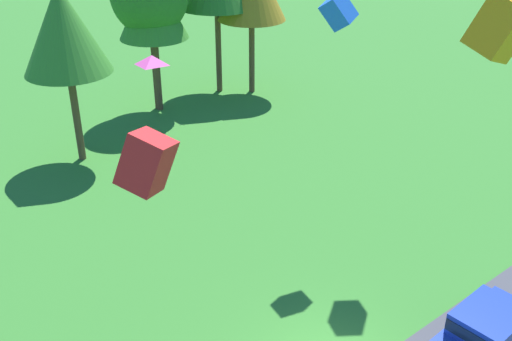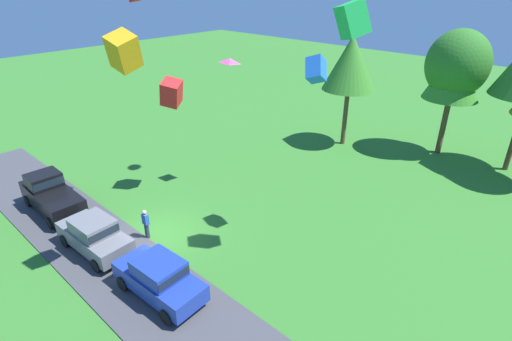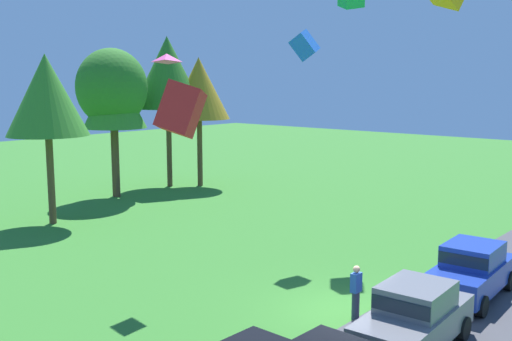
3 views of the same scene
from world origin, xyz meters
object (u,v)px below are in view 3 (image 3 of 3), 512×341
object	(u,v)px
car_sedan_mid_row	(414,315)
car_sedan_by_flagpole	(471,269)
tree_lone_near	(114,97)
person_watching_sky	(356,292)
tree_far_right	(168,73)
tree_right_of_center	(112,88)
tree_far_left	(199,89)
kite_box_mid_center	(304,45)
kite_diamond_over_trees	(167,58)
kite_box_low_drifter	(181,110)
tree_left_of_center	(47,96)

from	to	relation	value
car_sedan_mid_row	car_sedan_by_flagpole	size ratio (longest dim) A/B	1.00
car_sedan_by_flagpole	tree_lone_near	size ratio (longest dim) A/B	0.54
person_watching_sky	tree_far_right	bearing A→B (deg)	61.90
car_sedan_by_flagpole	tree_right_of_center	size ratio (longest dim) A/B	0.48
car_sedan_by_flagpole	tree_far_left	size ratio (longest dim) A/B	0.51
car_sedan_by_flagpole	kite_box_mid_center	distance (m)	11.47
person_watching_sky	tree_lone_near	world-z (taller)	tree_lone_near
car_sedan_by_flagpole	kite_diamond_over_trees	size ratio (longest dim) A/B	4.62
tree_lone_near	kite_diamond_over_trees	world-z (taller)	kite_diamond_over_trees
tree_far_left	tree_right_of_center	bearing A→B (deg)	168.70
tree_right_of_center	kite_box_mid_center	xyz separation A→B (m)	(-1.37, -15.69, 1.96)
car_sedan_mid_row	person_watching_sky	bearing A→B (deg)	68.86
tree_far_right	kite_box_low_drifter	world-z (taller)	tree_far_right
tree_far_left	kite_box_low_drifter	size ratio (longest dim) A/B	6.10
tree_left_of_center	tree_lone_near	world-z (taller)	tree_left_of_center
person_watching_sky	kite_diamond_over_trees	bearing A→B (deg)	97.77
car_sedan_mid_row	tree_far_left	xyz separation A→B (m)	(14.30, 23.10, 5.68)
tree_left_of_center	tree_lone_near	xyz separation A→B (m)	(6.51, 3.36, -0.26)
kite_box_low_drifter	tree_right_of_center	bearing A→B (deg)	59.91
person_watching_sky	kite_diamond_over_trees	distance (m)	10.38
tree_left_of_center	car_sedan_mid_row	bearing A→B (deg)	-94.24
tree_far_right	person_watching_sky	bearing A→B (deg)	-118.10
car_sedan_mid_row	tree_right_of_center	world-z (taller)	tree_right_of_center
kite_diamond_over_trees	kite_box_low_drifter	bearing A→B (deg)	-124.59
tree_left_of_center	tree_far_right	bearing A→B (deg)	18.46
tree_far_left	kite_diamond_over_trees	world-z (taller)	tree_far_left
kite_box_low_drifter	kite_box_mid_center	world-z (taller)	kite_box_mid_center
car_sedan_mid_row	car_sedan_by_flagpole	world-z (taller)	same
tree_far_right	car_sedan_mid_row	bearing A→B (deg)	-117.46
car_sedan_mid_row	tree_far_right	size ratio (longest dim) A/B	0.44
tree_lone_near	tree_far_left	bearing A→B (deg)	-9.45
kite_box_low_drifter	kite_diamond_over_trees	bearing A→B (deg)	55.41
kite_box_mid_center	kite_diamond_over_trees	world-z (taller)	kite_box_mid_center
kite_diamond_over_trees	kite_box_mid_center	bearing A→B (deg)	-9.24
tree_right_of_center	car_sedan_by_flagpole	bearing A→B (deg)	-97.27
tree_lone_near	kite_box_mid_center	world-z (taller)	kite_box_mid_center
person_watching_sky	kite_box_low_drifter	distance (m)	7.75
car_sedan_mid_row	tree_far_right	world-z (taller)	tree_far_right
person_watching_sky	kite_box_mid_center	distance (m)	11.63
car_sedan_by_flagpole	kite_box_mid_center	size ratio (longest dim) A/B	4.36
person_watching_sky	kite_box_low_drifter	world-z (taller)	kite_box_low_drifter
car_sedan_by_flagpole	kite_box_low_drifter	distance (m)	11.01
car_sedan_by_flagpole	kite_box_mid_center	xyz separation A→B (m)	(1.69, 8.29, 7.74)
tree_right_of_center	tree_far_left	size ratio (longest dim) A/B	1.05
tree_far_right	tree_far_left	xyz separation A→B (m)	(1.55, -1.42, -1.07)
car_sedan_mid_row	kite_diamond_over_trees	size ratio (longest dim) A/B	4.61
person_watching_sky	tree_far_left	xyz separation A→B (m)	(13.38, 20.73, 5.84)
car_sedan_by_flagpole	kite_diamond_over_trees	bearing A→B (deg)	118.39
car_sedan_mid_row	kite_box_low_drifter	xyz separation A→B (m)	(-2.08, 6.87, 5.39)
tree_lone_near	person_watching_sky	bearing A→B (deg)	-108.14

